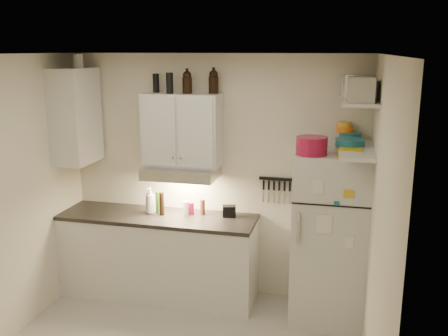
# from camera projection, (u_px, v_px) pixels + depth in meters

# --- Properties ---
(ceiling) EXTENTS (3.20, 3.00, 0.02)m
(ceiling) POSITION_uv_depth(u_px,v_px,m) (162.00, 53.00, 3.65)
(ceiling) COLOR white
(ceiling) RESTS_ON ground
(back_wall) EXTENTS (3.20, 0.02, 2.60)m
(back_wall) POSITION_uv_depth(u_px,v_px,m) (215.00, 177.00, 5.38)
(back_wall) COLOR beige
(back_wall) RESTS_ON ground
(right_wall) EXTENTS (0.02, 3.00, 2.60)m
(right_wall) POSITION_uv_depth(u_px,v_px,m) (378.00, 240.00, 3.58)
(right_wall) COLOR beige
(right_wall) RESTS_ON ground
(base_cabinet) EXTENTS (2.10, 0.60, 0.88)m
(base_cabinet) POSITION_uv_depth(u_px,v_px,m) (159.00, 257.00, 5.41)
(base_cabinet) COLOR silver
(base_cabinet) RESTS_ON floor
(countertop) EXTENTS (2.10, 0.62, 0.04)m
(countertop) POSITION_uv_depth(u_px,v_px,m) (158.00, 217.00, 5.30)
(countertop) COLOR black
(countertop) RESTS_ON base_cabinet
(upper_cabinet) EXTENTS (0.80, 0.33, 0.75)m
(upper_cabinet) POSITION_uv_depth(u_px,v_px,m) (182.00, 130.00, 5.16)
(upper_cabinet) COLOR silver
(upper_cabinet) RESTS_ON back_wall
(side_cabinet) EXTENTS (0.33, 0.55, 1.00)m
(side_cabinet) POSITION_uv_depth(u_px,v_px,m) (76.00, 116.00, 5.26)
(side_cabinet) COLOR silver
(side_cabinet) RESTS_ON left_wall
(range_hood) EXTENTS (0.76, 0.46, 0.12)m
(range_hood) POSITION_uv_depth(u_px,v_px,m) (181.00, 172.00, 5.20)
(range_hood) COLOR silver
(range_hood) RESTS_ON back_wall
(fridge) EXTENTS (0.70, 0.68, 1.70)m
(fridge) POSITION_uv_depth(u_px,v_px,m) (330.00, 237.00, 4.87)
(fridge) COLOR silver
(fridge) RESTS_ON floor
(shelf_hi) EXTENTS (0.30, 0.95, 0.03)m
(shelf_hi) POSITION_uv_depth(u_px,v_px,m) (360.00, 100.00, 4.38)
(shelf_hi) COLOR silver
(shelf_hi) RESTS_ON right_wall
(shelf_lo) EXTENTS (0.30, 0.95, 0.03)m
(shelf_lo) POSITION_uv_depth(u_px,v_px,m) (357.00, 149.00, 4.48)
(shelf_lo) COLOR silver
(shelf_lo) RESTS_ON right_wall
(knife_strip) EXTENTS (0.42, 0.02, 0.03)m
(knife_strip) POSITION_uv_depth(u_px,v_px,m) (279.00, 179.00, 5.19)
(knife_strip) COLOR black
(knife_strip) RESTS_ON back_wall
(dutch_oven) EXTENTS (0.32, 0.32, 0.17)m
(dutch_oven) POSITION_uv_depth(u_px,v_px,m) (312.00, 146.00, 4.53)
(dutch_oven) COLOR #9E1238
(dutch_oven) RESTS_ON fridge
(book_stack) EXTENTS (0.21, 0.26, 0.08)m
(book_stack) POSITION_uv_depth(u_px,v_px,m) (351.00, 152.00, 4.45)
(book_stack) COLOR gold
(book_stack) RESTS_ON fridge
(spice_jar) EXTENTS (0.07, 0.07, 0.10)m
(spice_jar) POSITION_uv_depth(u_px,v_px,m) (338.00, 148.00, 4.59)
(spice_jar) COLOR silver
(spice_jar) RESTS_ON fridge
(stock_pot) EXTENTS (0.31, 0.31, 0.19)m
(stock_pot) POSITION_uv_depth(u_px,v_px,m) (355.00, 85.00, 4.62)
(stock_pot) COLOR silver
(stock_pot) RESTS_ON shelf_hi
(tin_a) EXTENTS (0.21, 0.20, 0.17)m
(tin_a) POSITION_uv_depth(u_px,v_px,m) (369.00, 90.00, 4.20)
(tin_a) COLOR #AAAAAD
(tin_a) RESTS_ON shelf_hi
(tin_b) EXTENTS (0.22, 0.22, 0.21)m
(tin_b) POSITION_uv_depth(u_px,v_px,m) (361.00, 90.00, 4.05)
(tin_b) COLOR #AAAAAD
(tin_b) RESTS_ON shelf_hi
(bowl_teal) EXTENTS (0.21, 0.21, 0.09)m
(bowl_teal) POSITION_uv_depth(u_px,v_px,m) (350.00, 137.00, 4.78)
(bowl_teal) COLOR #16637A
(bowl_teal) RESTS_ON shelf_lo
(bowl_orange) EXTENTS (0.17, 0.17, 0.05)m
(bowl_orange) POSITION_uv_depth(u_px,v_px,m) (345.00, 129.00, 4.82)
(bowl_orange) COLOR orange
(bowl_orange) RESTS_ON bowl_teal
(bowl_yellow) EXTENTS (0.13, 0.13, 0.04)m
(bowl_yellow) POSITION_uv_depth(u_px,v_px,m) (345.00, 124.00, 4.81)
(bowl_yellow) COLOR gold
(bowl_yellow) RESTS_ON bowl_orange
(plates) EXTENTS (0.29, 0.29, 0.07)m
(plates) POSITION_uv_depth(u_px,v_px,m) (350.00, 142.00, 4.55)
(plates) COLOR #16637A
(plates) RESTS_ON shelf_lo
(growler_a) EXTENTS (0.13, 0.13, 0.23)m
(growler_a) POSITION_uv_depth(u_px,v_px,m) (187.00, 82.00, 5.02)
(growler_a) COLOR black
(growler_a) RESTS_ON upper_cabinet
(growler_b) EXTENTS (0.12, 0.12, 0.24)m
(growler_b) POSITION_uv_depth(u_px,v_px,m) (214.00, 81.00, 5.04)
(growler_b) COLOR black
(growler_b) RESTS_ON upper_cabinet
(thermos_a) EXTENTS (0.09, 0.09, 0.21)m
(thermos_a) POSITION_uv_depth(u_px,v_px,m) (170.00, 83.00, 5.02)
(thermos_a) COLOR black
(thermos_a) RESTS_ON upper_cabinet
(thermos_b) EXTENTS (0.08, 0.08, 0.19)m
(thermos_b) POSITION_uv_depth(u_px,v_px,m) (156.00, 83.00, 5.16)
(thermos_b) COLOR black
(thermos_b) RESTS_ON upper_cabinet
(side_jar) EXTENTS (0.13, 0.13, 0.14)m
(side_jar) POSITION_uv_depth(u_px,v_px,m) (78.00, 61.00, 5.16)
(side_jar) COLOR silver
(side_jar) RESTS_ON side_cabinet
(soap_bottle) EXTENTS (0.16, 0.16, 0.32)m
(soap_bottle) POSITION_uv_depth(u_px,v_px,m) (150.00, 199.00, 5.32)
(soap_bottle) COLOR silver
(soap_bottle) RESTS_ON countertop
(pepper_mill) EXTENTS (0.06, 0.06, 0.17)m
(pepper_mill) POSITION_uv_depth(u_px,v_px,m) (203.00, 207.00, 5.30)
(pepper_mill) COLOR brown
(pepper_mill) RESTS_ON countertop
(oil_bottle) EXTENTS (0.05, 0.05, 0.23)m
(oil_bottle) POSITION_uv_depth(u_px,v_px,m) (158.00, 202.00, 5.35)
(oil_bottle) COLOR #335C17
(oil_bottle) RESTS_ON countertop
(vinegar_bottle) EXTENTS (0.06, 0.06, 0.25)m
(vinegar_bottle) POSITION_uv_depth(u_px,v_px,m) (162.00, 204.00, 5.27)
(vinegar_bottle) COLOR black
(vinegar_bottle) RESTS_ON countertop
(clear_bottle) EXTENTS (0.05, 0.05, 0.16)m
(clear_bottle) POSITION_uv_depth(u_px,v_px,m) (186.00, 209.00, 5.26)
(clear_bottle) COLOR silver
(clear_bottle) RESTS_ON countertop
(red_jar) EXTENTS (0.09, 0.09, 0.13)m
(red_jar) POSITION_uv_depth(u_px,v_px,m) (191.00, 208.00, 5.31)
(red_jar) COLOR #9E1238
(red_jar) RESTS_ON countertop
(caddy) EXTENTS (0.16, 0.13, 0.12)m
(caddy) POSITION_uv_depth(u_px,v_px,m) (229.00, 211.00, 5.24)
(caddy) COLOR black
(caddy) RESTS_ON countertop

